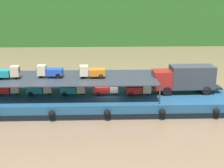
{
  "coord_description": "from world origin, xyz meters",
  "views": [
    {
      "loc": [
        -0.6,
        -33.31,
        12.13
      ],
      "look_at": [
        0.61,
        0.0,
        2.7
      ],
      "focal_mm": 50.23,
      "sensor_mm": 36.0,
      "label": 1
    }
  ],
  "objects_px": {
    "mini_truck_upper_fore": "(92,72)",
    "mini_truck_lower_stern": "(8,89)",
    "mini_truck_upper_mid": "(50,71)",
    "covered_lorry": "(185,78)",
    "mini_truck_lower_mid": "(74,89)",
    "mini_truck_lower_bow": "(139,89)",
    "mini_truck_lower_fore": "(106,89)",
    "mini_truck_lower_aft": "(40,89)",
    "cargo_barge": "(107,101)",
    "mini_truck_upper_stern": "(7,73)"
  },
  "relations": [
    {
      "from": "mini_truck_lower_stern",
      "to": "mini_truck_upper_mid",
      "type": "bearing_deg",
      "value": -3.29
    },
    {
      "from": "mini_truck_lower_mid",
      "to": "mini_truck_upper_stern",
      "type": "height_order",
      "value": "mini_truck_upper_stern"
    },
    {
      "from": "mini_truck_lower_stern",
      "to": "cargo_barge",
      "type": "bearing_deg",
      "value": -1.84
    },
    {
      "from": "mini_truck_upper_fore",
      "to": "covered_lorry",
      "type": "bearing_deg",
      "value": 3.59
    },
    {
      "from": "mini_truck_lower_mid",
      "to": "mini_truck_upper_stern",
      "type": "bearing_deg",
      "value": -177.21
    },
    {
      "from": "mini_truck_lower_bow",
      "to": "mini_truck_upper_fore",
      "type": "height_order",
      "value": "mini_truck_upper_fore"
    },
    {
      "from": "mini_truck_lower_bow",
      "to": "mini_truck_upper_mid",
      "type": "relative_size",
      "value": 1.0
    },
    {
      "from": "cargo_barge",
      "to": "covered_lorry",
      "type": "relative_size",
      "value": 3.49
    },
    {
      "from": "mini_truck_upper_stern",
      "to": "mini_truck_lower_stern",
      "type": "bearing_deg",
      "value": 114.71
    },
    {
      "from": "covered_lorry",
      "to": "mini_truck_lower_mid",
      "type": "xyz_separation_m",
      "value": [
        -12.47,
        -0.37,
        -1.0
      ]
    },
    {
      "from": "mini_truck_lower_fore",
      "to": "mini_truck_lower_bow",
      "type": "height_order",
      "value": "same"
    },
    {
      "from": "mini_truck_lower_mid",
      "to": "mini_truck_lower_fore",
      "type": "bearing_deg",
      "value": -0.51
    },
    {
      "from": "covered_lorry",
      "to": "mini_truck_upper_fore",
      "type": "height_order",
      "value": "mini_truck_upper_fore"
    },
    {
      "from": "mini_truck_lower_bow",
      "to": "mini_truck_upper_stern",
      "type": "height_order",
      "value": "mini_truck_upper_stern"
    },
    {
      "from": "mini_truck_lower_stern",
      "to": "mini_truck_upper_mid",
      "type": "relative_size",
      "value": 1.01
    },
    {
      "from": "mini_truck_lower_aft",
      "to": "mini_truck_upper_fore",
      "type": "xyz_separation_m",
      "value": [
        5.77,
        -0.43,
        2.0
      ]
    },
    {
      "from": "mini_truck_upper_fore",
      "to": "mini_truck_upper_stern",
      "type": "bearing_deg",
      "value": -179.63
    },
    {
      "from": "mini_truck_lower_mid",
      "to": "covered_lorry",
      "type": "bearing_deg",
      "value": 1.7
    },
    {
      "from": "mini_truck_lower_bow",
      "to": "mini_truck_upper_stern",
      "type": "xyz_separation_m",
      "value": [
        -14.24,
        -0.09,
        2.0
      ]
    },
    {
      "from": "mini_truck_lower_aft",
      "to": "mini_truck_lower_fore",
      "type": "bearing_deg",
      "value": -1.44
    },
    {
      "from": "mini_truck_lower_stern",
      "to": "mini_truck_upper_fore",
      "type": "distance_m",
      "value": 9.59
    },
    {
      "from": "covered_lorry",
      "to": "mini_truck_upper_mid",
      "type": "distance_m",
      "value": 15.03
    },
    {
      "from": "mini_truck_lower_fore",
      "to": "covered_lorry",
      "type": "bearing_deg",
      "value": 2.61
    },
    {
      "from": "mini_truck_lower_fore",
      "to": "mini_truck_upper_stern",
      "type": "height_order",
      "value": "mini_truck_upper_stern"
    },
    {
      "from": "mini_truck_lower_fore",
      "to": "mini_truck_upper_stern",
      "type": "bearing_deg",
      "value": -178.33
    },
    {
      "from": "covered_lorry",
      "to": "mini_truck_lower_aft",
      "type": "height_order",
      "value": "covered_lorry"
    },
    {
      "from": "covered_lorry",
      "to": "cargo_barge",
      "type": "bearing_deg",
      "value": -177.43
    },
    {
      "from": "mini_truck_upper_mid",
      "to": "mini_truck_lower_mid",
      "type": "bearing_deg",
      "value": -1.2
    },
    {
      "from": "covered_lorry",
      "to": "mini_truck_lower_stern",
      "type": "xyz_separation_m",
      "value": [
        -19.77,
        -0.04,
        -1.0
      ]
    },
    {
      "from": "mini_truck_upper_stern",
      "to": "mini_truck_lower_bow",
      "type": "bearing_deg",
      "value": 0.36
    },
    {
      "from": "mini_truck_upper_fore",
      "to": "mini_truck_lower_stern",
      "type": "bearing_deg",
      "value": 176.27
    },
    {
      "from": "mini_truck_upper_stern",
      "to": "mini_truck_upper_mid",
      "type": "bearing_deg",
      "value": 5.03
    },
    {
      "from": "mini_truck_lower_fore",
      "to": "mini_truck_upper_fore",
      "type": "relative_size",
      "value": 0.99
    },
    {
      "from": "mini_truck_lower_bow",
      "to": "mini_truck_upper_fore",
      "type": "relative_size",
      "value": 0.99
    },
    {
      "from": "mini_truck_lower_fore",
      "to": "mini_truck_lower_bow",
      "type": "distance_m",
      "value": 3.63
    },
    {
      "from": "mini_truck_lower_stern",
      "to": "mini_truck_lower_mid",
      "type": "height_order",
      "value": "same"
    },
    {
      "from": "mini_truck_lower_mid",
      "to": "mini_truck_upper_mid",
      "type": "relative_size",
      "value": 1.0
    },
    {
      "from": "mini_truck_lower_aft",
      "to": "mini_truck_lower_bow",
      "type": "relative_size",
      "value": 1.01
    },
    {
      "from": "cargo_barge",
      "to": "mini_truck_lower_bow",
      "type": "xyz_separation_m",
      "value": [
        3.59,
        -0.23,
        1.44
      ]
    },
    {
      "from": "mini_truck_lower_stern",
      "to": "mini_truck_lower_bow",
      "type": "xyz_separation_m",
      "value": [
        14.55,
        -0.58,
        0.0
      ]
    },
    {
      "from": "mini_truck_upper_stern",
      "to": "mini_truck_upper_mid",
      "type": "height_order",
      "value": "same"
    },
    {
      "from": "covered_lorry",
      "to": "mini_truck_upper_fore",
      "type": "relative_size",
      "value": 2.83
    },
    {
      "from": "mini_truck_lower_fore",
      "to": "mini_truck_upper_fore",
      "type": "distance_m",
      "value": 2.55
    },
    {
      "from": "mini_truck_lower_stern",
      "to": "mini_truck_lower_aft",
      "type": "distance_m",
      "value": 3.6
    },
    {
      "from": "mini_truck_upper_stern",
      "to": "mini_truck_upper_fore",
      "type": "relative_size",
      "value": 1.0
    },
    {
      "from": "mini_truck_lower_bow",
      "to": "covered_lorry",
      "type": "bearing_deg",
      "value": 6.8
    },
    {
      "from": "covered_lorry",
      "to": "mini_truck_lower_bow",
      "type": "distance_m",
      "value": 5.36
    },
    {
      "from": "mini_truck_lower_stern",
      "to": "mini_truck_upper_stern",
      "type": "relative_size",
      "value": 1.0
    },
    {
      "from": "mini_truck_lower_aft",
      "to": "covered_lorry",
      "type": "bearing_deg",
      "value": 0.77
    },
    {
      "from": "mini_truck_lower_mid",
      "to": "mini_truck_lower_bow",
      "type": "distance_m",
      "value": 7.25
    }
  ]
}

